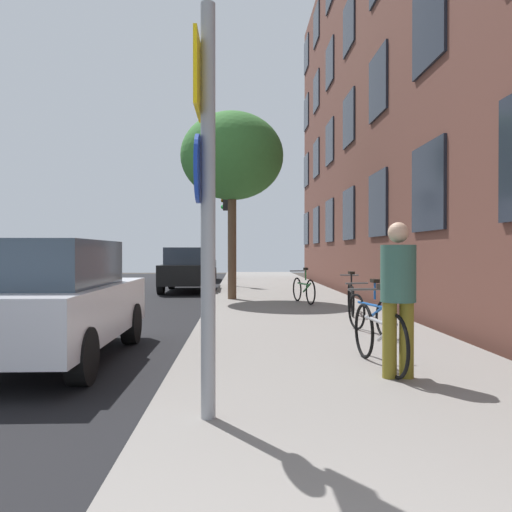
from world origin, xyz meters
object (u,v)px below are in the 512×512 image
object	(u,v)px
car_2	(197,264)
sign_post	(205,184)
tree_near	(232,157)
pedestrian_0	(398,289)
bicycle_1	(371,313)
bicycle_2	(351,297)
car_1	(188,269)
bicycle_0	(379,335)
traffic_light	(228,220)
bicycle_3	(304,289)
car_0	(50,300)

from	to	relation	value
car_2	sign_post	bearing A→B (deg)	-85.14
tree_near	pedestrian_0	size ratio (longest dim) A/B	3.20
bicycle_1	pedestrian_0	xyz separation A→B (m)	(-0.45, -2.90, 0.60)
bicycle_2	car_1	size ratio (longest dim) A/B	0.39
bicycle_0	bicycle_2	bearing A→B (deg)	81.14
traffic_light	bicycle_2	bearing A→B (deg)	-72.70
tree_near	sign_post	bearing A→B (deg)	-90.38
bicycle_3	bicycle_1	bearing A→B (deg)	-85.06
bicycle_2	pedestrian_0	distance (m)	5.79
pedestrian_0	bicycle_1	bearing A→B (deg)	81.15
pedestrian_0	tree_near	bearing A→B (deg)	101.58
car_0	tree_near	bearing A→B (deg)	73.66
sign_post	bicycle_3	xyz separation A→B (m)	(1.99, 9.37, -1.54)
sign_post	bicycle_0	size ratio (longest dim) A/B	1.91
traffic_light	bicycle_3	world-z (taller)	traffic_light
bicycle_0	bicycle_1	world-z (taller)	bicycle_0
car_0	car_1	size ratio (longest dim) A/B	0.92
bicycle_2	traffic_light	bearing A→B (deg)	107.30
traffic_light	car_2	distance (m)	6.04
sign_post	bicycle_1	distance (m)	5.08
bicycle_3	pedestrian_0	bearing A→B (deg)	-90.02
bicycle_2	car_1	world-z (taller)	car_1
bicycle_0	tree_near	bearing A→B (deg)	101.73
sign_post	bicycle_2	world-z (taller)	sign_post
bicycle_1	car_2	distance (m)	18.17
bicycle_1	car_2	world-z (taller)	car_2
traffic_light	bicycle_1	distance (m)	12.65
tree_near	bicycle_2	xyz separation A→B (m)	(2.65, -3.64, -3.73)
bicycle_2	car_2	bearing A→B (deg)	107.15
bicycle_3	car_0	distance (m)	7.90
bicycle_1	car_1	size ratio (longest dim) A/B	0.37
sign_post	car_0	xyz separation A→B (m)	(-2.25, 2.72, -1.19)
sign_post	bicycle_0	world-z (taller)	sign_post
traffic_light	bicycle_0	xyz separation A→B (m)	(2.10, -14.58, -2.25)
pedestrian_0	car_1	world-z (taller)	pedestrian_0
sign_post	bicycle_2	xyz separation A→B (m)	(2.73, 6.98, -1.54)
tree_near	bicycle_1	distance (m)	7.82
bicycle_0	bicycle_1	bearing A→B (deg)	77.71
tree_near	bicycle_2	size ratio (longest dim) A/B	3.17
sign_post	car_0	size ratio (longest dim) A/B	0.84
tree_near	pedestrian_0	xyz separation A→B (m)	(1.92, -9.35, -3.14)
traffic_light	tree_near	size ratio (longest dim) A/B	0.72
bicycle_2	car_0	world-z (taller)	car_0
traffic_light	car_2	size ratio (longest dim) A/B	0.90
tree_near	bicycle_1	world-z (taller)	tree_near
bicycle_0	car_1	distance (m)	13.58
sign_post	bicycle_2	distance (m)	7.65
bicycle_3	tree_near	bearing A→B (deg)	146.91
bicycle_2	pedestrian_0	xyz separation A→B (m)	(-0.74, -5.71, 0.59)
tree_near	traffic_light	bearing A→B (deg)	92.60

